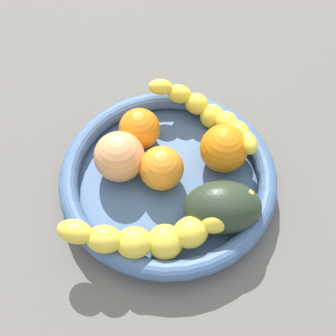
# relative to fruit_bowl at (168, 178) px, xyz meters

# --- Properties ---
(kitchen_counter) EXTENTS (1.20, 1.20, 0.03)m
(kitchen_counter) POSITION_rel_fruit_bowl_xyz_m (0.00, 0.00, -0.04)
(kitchen_counter) COLOR #66625B
(kitchen_counter) RESTS_ON ground
(fruit_bowl) EXTENTS (0.29, 0.29, 0.04)m
(fruit_bowl) POSITION_rel_fruit_bowl_xyz_m (0.00, 0.00, 0.00)
(fruit_bowl) COLOR #456593
(fruit_bowl) RESTS_ON kitchen_counter
(banana_draped_left) EXTENTS (0.13, 0.15, 0.06)m
(banana_draped_left) POSITION_rel_fruit_bowl_xyz_m (-0.09, 0.05, 0.03)
(banana_draped_left) COLOR yellow
(banana_draped_left) RESTS_ON fruit_bowl
(banana_draped_right) EXTENTS (0.09, 0.24, 0.06)m
(banana_draped_right) POSITION_rel_fruit_bowl_xyz_m (0.09, -0.00, 0.03)
(banana_draped_right) COLOR yellow
(banana_draped_right) RESTS_ON fruit_bowl
(orange_front) EXTENTS (0.06, 0.06, 0.06)m
(orange_front) POSITION_rel_fruit_bowl_xyz_m (0.00, -0.01, 0.02)
(orange_front) COLOR orange
(orange_front) RESTS_ON fruit_bowl
(orange_mid_left) EXTENTS (0.06, 0.06, 0.06)m
(orange_mid_left) POSITION_rel_fruit_bowl_xyz_m (-0.03, 0.07, 0.03)
(orange_mid_left) COLOR orange
(orange_mid_left) RESTS_ON fruit_bowl
(orange_mid_right) EXTENTS (0.06, 0.06, 0.06)m
(orange_mid_right) POSITION_rel_fruit_bowl_xyz_m (-0.06, -0.04, 0.02)
(orange_mid_right) COLOR orange
(orange_mid_right) RESTS_ON fruit_bowl
(avocado_dark) EXTENTS (0.07, 0.10, 0.06)m
(avocado_dark) POSITION_rel_fruit_bowl_xyz_m (0.06, 0.07, 0.03)
(avocado_dark) COLOR #2A3926
(avocado_dark) RESTS_ON fruit_bowl
(peach_blush) EXTENTS (0.07, 0.07, 0.07)m
(peach_blush) POSITION_rel_fruit_bowl_xyz_m (-0.01, -0.06, 0.03)
(peach_blush) COLOR #F9A663
(peach_blush) RESTS_ON fruit_bowl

